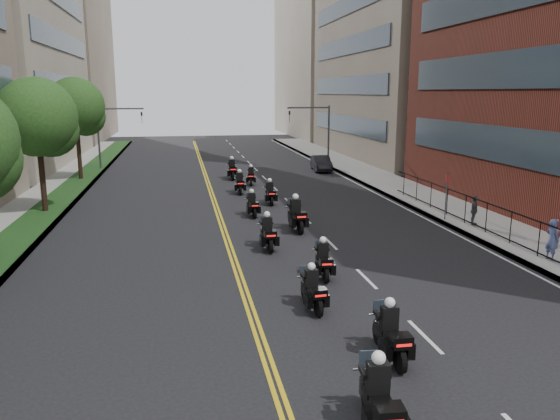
# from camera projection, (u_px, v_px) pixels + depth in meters

# --- Properties ---
(sidewalk_right) EXTENTS (4.00, 90.00, 0.15)m
(sidewalk_right) POSITION_uv_depth(u_px,v_px,m) (417.00, 196.00, 36.34)
(sidewalk_right) COLOR gray
(sidewalk_right) RESTS_ON ground
(sidewalk_left) EXTENTS (4.00, 90.00, 0.15)m
(sidewalk_left) POSITION_uv_depth(u_px,v_px,m) (35.00, 209.00, 32.10)
(sidewalk_left) COLOR gray
(sidewalk_left) RESTS_ON ground
(grass_strip) EXTENTS (2.00, 90.00, 0.04)m
(grass_strip) POSITION_uv_depth(u_px,v_px,m) (49.00, 207.00, 32.22)
(grass_strip) COLOR #163D16
(grass_strip) RESTS_ON sidewalk_left
(building_right_tan) EXTENTS (15.11, 28.00, 30.00)m
(building_right_tan) POSITION_uv_depth(u_px,v_px,m) (417.00, 12.00, 56.96)
(building_right_tan) COLOR #766356
(building_right_tan) RESTS_ON ground
(building_right_far) EXTENTS (15.00, 28.00, 26.00)m
(building_right_far) POSITION_uv_depth(u_px,v_px,m) (336.00, 52.00, 86.22)
(building_right_far) COLOR gray
(building_right_far) RESTS_ON ground
(building_left_far) EXTENTS (16.00, 28.00, 26.00)m
(building_left_far) POSITION_uv_depth(u_px,v_px,m) (45.00, 48.00, 78.53)
(building_left_far) COLOR #766356
(building_left_far) RESTS_ON ground
(iron_fence) EXTENTS (0.05, 28.00, 1.50)m
(iron_fence) POSITION_uv_depth(u_px,v_px,m) (524.00, 233.00, 23.50)
(iron_fence) COLOR black
(iron_fence) RESTS_ON sidewalk_right
(street_trees) EXTENTS (4.40, 38.40, 7.98)m
(street_trees) POSITION_uv_depth(u_px,v_px,m) (12.00, 130.00, 25.05)
(street_trees) COLOR black
(street_trees) RESTS_ON ground
(traffic_signal_right) EXTENTS (4.09, 0.20, 5.60)m
(traffic_signal_right) POSITION_uv_depth(u_px,v_px,m) (319.00, 126.00, 51.48)
(traffic_signal_right) COLOR #3F3F44
(traffic_signal_right) RESTS_ON ground
(traffic_signal_left) EXTENTS (4.09, 0.20, 5.60)m
(traffic_signal_left) POSITION_uv_depth(u_px,v_px,m) (109.00, 128.00, 48.11)
(traffic_signal_left) COLOR #3F3F44
(traffic_signal_left) RESTS_ON ground
(motorcycle_0) EXTENTS (0.63, 2.35, 1.74)m
(motorcycle_0) POSITION_uv_depth(u_px,v_px,m) (379.00, 402.00, 11.06)
(motorcycle_0) COLOR black
(motorcycle_0) RESTS_ON ground
(motorcycle_1) EXTENTS (0.52, 2.24, 1.65)m
(motorcycle_1) POSITION_uv_depth(u_px,v_px,m) (390.00, 336.00, 14.14)
(motorcycle_1) COLOR black
(motorcycle_1) RESTS_ON ground
(motorcycle_2) EXTENTS (0.52, 2.06, 1.52)m
(motorcycle_2) POSITION_uv_depth(u_px,v_px,m) (312.00, 291.00, 17.45)
(motorcycle_2) COLOR black
(motorcycle_2) RESTS_ON ground
(motorcycle_3) EXTENTS (0.57, 2.10, 1.55)m
(motorcycle_3) POSITION_uv_depth(u_px,v_px,m) (323.00, 261.00, 20.46)
(motorcycle_3) COLOR black
(motorcycle_3) RESTS_ON ground
(motorcycle_4) EXTENTS (0.52, 2.28, 1.68)m
(motorcycle_4) POSITION_uv_depth(u_px,v_px,m) (268.00, 234.00, 24.16)
(motorcycle_4) COLOR black
(motorcycle_4) RESTS_ON ground
(motorcycle_5) EXTENTS (0.61, 2.53, 1.87)m
(motorcycle_5) POSITION_uv_depth(u_px,v_px,m) (296.00, 216.00, 27.33)
(motorcycle_5) COLOR black
(motorcycle_5) RESTS_ON ground
(motorcycle_6) EXTENTS (0.53, 2.08, 1.54)m
(motorcycle_6) POSITION_uv_depth(u_px,v_px,m) (252.00, 206.00, 30.55)
(motorcycle_6) COLOR black
(motorcycle_6) RESTS_ON ground
(motorcycle_7) EXTENTS (0.50, 2.17, 1.60)m
(motorcycle_7) POSITION_uv_depth(u_px,v_px,m) (270.00, 194.00, 33.89)
(motorcycle_7) COLOR black
(motorcycle_7) RESTS_ON ground
(motorcycle_8) EXTENTS (0.56, 2.26, 1.66)m
(motorcycle_8) POSITION_uv_depth(u_px,v_px,m) (240.00, 184.00, 37.44)
(motorcycle_8) COLOR black
(motorcycle_8) RESTS_ON ground
(motorcycle_9) EXTENTS (0.64, 2.08, 1.54)m
(motorcycle_9) POSITION_uv_depth(u_px,v_px,m) (251.00, 177.00, 40.93)
(motorcycle_9) COLOR black
(motorcycle_9) RESTS_ON ground
(motorcycle_10) EXTENTS (0.57, 2.48, 1.83)m
(motorcycle_10) POSITION_uv_depth(u_px,v_px,m) (232.00, 170.00, 43.56)
(motorcycle_10) COLOR black
(motorcycle_10) RESTS_ON ground
(parked_sedan) EXTENTS (1.77, 4.18, 1.34)m
(parked_sedan) POSITION_uv_depth(u_px,v_px,m) (321.00, 163.00, 48.19)
(parked_sedan) COLOR black
(parked_sedan) RESTS_ON ground
(pedestrian_a) EXTENTS (0.50, 0.68, 1.71)m
(pedestrian_a) POSITION_uv_depth(u_px,v_px,m) (552.00, 239.00, 22.04)
(pedestrian_a) COLOR #495587
(pedestrian_a) RESTS_ON sidewalk_right
(pedestrian_c) EXTENTS (0.67, 0.97, 1.53)m
(pedestrian_c) POSITION_uv_depth(u_px,v_px,m) (474.00, 210.00, 27.83)
(pedestrian_c) COLOR #3F4046
(pedestrian_c) RESTS_ON sidewalk_right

